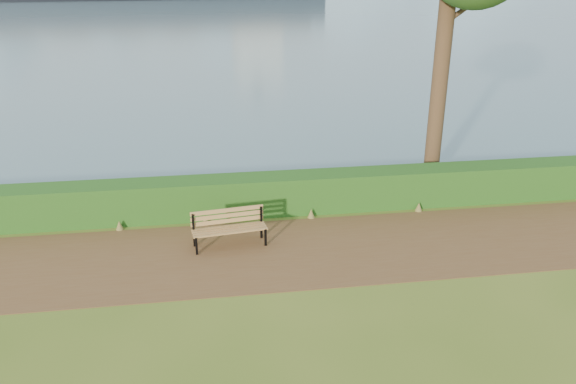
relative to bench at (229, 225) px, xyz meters
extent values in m
plane|color=#4C621C|center=(0.57, -0.86, -0.49)|extent=(140.00, 140.00, 0.00)
cube|color=brown|center=(0.57, -0.56, -0.49)|extent=(40.00, 3.40, 0.01)
cube|color=#1E4714|center=(0.57, 1.74, 0.01)|extent=(32.00, 0.85, 1.00)
cube|color=black|center=(-0.75, -0.40, -0.28)|extent=(0.05, 0.06, 0.43)
cube|color=black|center=(-0.81, 0.02, -0.08)|extent=(0.05, 0.06, 0.82)
cube|color=black|center=(-0.78, -0.19, -0.09)|extent=(0.11, 0.50, 0.05)
cube|color=black|center=(0.83, -0.19, -0.28)|extent=(0.05, 0.06, 0.43)
cube|color=black|center=(0.77, 0.22, -0.08)|extent=(0.05, 0.06, 0.82)
cube|color=black|center=(0.80, 0.02, -0.09)|extent=(0.11, 0.50, 0.05)
cube|color=#A2753F|center=(0.03, -0.27, -0.07)|extent=(1.70, 0.31, 0.03)
cube|color=#A2753F|center=(0.02, -0.15, -0.07)|extent=(1.70, 0.31, 0.03)
cube|color=#A2753F|center=(0.00, -0.03, -0.07)|extent=(1.70, 0.31, 0.03)
cube|color=#A2753F|center=(-0.01, 0.09, -0.07)|extent=(1.70, 0.31, 0.03)
cube|color=#A2753F|center=(-0.02, 0.15, 0.05)|extent=(1.70, 0.26, 0.10)
cube|color=#A2753F|center=(-0.02, 0.15, 0.18)|extent=(1.70, 0.26, 0.10)
cube|color=#A2753F|center=(-0.02, 0.15, 0.31)|extent=(1.70, 0.26, 0.10)
cylinder|color=#3C2A18|center=(6.19, 3.22, 3.59)|extent=(0.45, 0.45, 8.16)
cylinder|color=#3C2A18|center=(6.70, 3.22, 4.49)|extent=(1.19, 0.14, 0.89)
camera|label=1|loc=(-0.38, -11.78, 5.53)|focal=35.00mm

